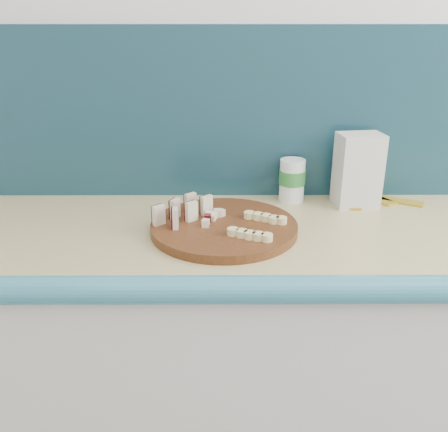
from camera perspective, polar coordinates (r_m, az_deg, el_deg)
name	(u,v)px	position (r m, az deg, el deg)	size (l,w,h in m)	color
kitchen_counter	(337,371)	(1.58, 12.84, -16.88)	(2.20, 0.63, 0.91)	silver
backsplash	(337,114)	(1.54, 12.79, 11.27)	(2.20, 0.02, 0.50)	teal
cutting_board	(224,227)	(1.29, 0.00, -1.31)	(0.38, 0.38, 0.02)	#3F210D
apple_wedges	(183,210)	(1.31, -4.74, 0.69)	(0.15, 0.15, 0.05)	beige
apple_chunks	(216,218)	(1.30, -0.98, -0.27)	(0.06, 0.06, 0.02)	beige
banana_slices	(258,226)	(1.26, 3.90, -1.13)	(0.16, 0.17, 0.02)	#FFE99B
flour_bag	(358,170)	(1.50, 15.05, 5.09)	(0.12, 0.09, 0.21)	silver
canister	(292,179)	(1.51, 7.78, 4.16)	(0.08, 0.08, 0.13)	white
banana_peel	(370,198)	(1.59, 16.39, 1.98)	(0.24, 0.20, 0.01)	gold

